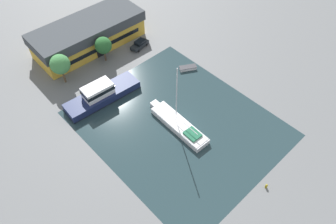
{
  "coord_description": "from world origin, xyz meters",
  "views": [
    {
      "loc": [
        -25.16,
        -24.31,
        43.17
      ],
      "look_at": [
        0.0,
        2.43,
        1.0
      ],
      "focal_mm": 35.0,
      "sensor_mm": 36.0,
      "label": 1
    }
  ],
  "objects_px": {
    "warehouse_building": "(88,34)",
    "quay_tree_near_building": "(103,45)",
    "parked_car": "(140,44)",
    "sailboat_moored": "(179,125)",
    "small_dinghy": "(188,68)",
    "quay_tree_by_water": "(60,64)",
    "motor_cruiser": "(101,94)"
  },
  "relations": [
    {
      "from": "warehouse_building",
      "to": "quay_tree_near_building",
      "type": "relative_size",
      "value": 4.28
    },
    {
      "from": "parked_car",
      "to": "sailboat_moored",
      "type": "bearing_deg",
      "value": 147.42
    },
    {
      "from": "quay_tree_near_building",
      "to": "small_dinghy",
      "type": "bearing_deg",
      "value": -52.27
    },
    {
      "from": "parked_car",
      "to": "small_dinghy",
      "type": "bearing_deg",
      "value": -177.27
    },
    {
      "from": "warehouse_building",
      "to": "quay_tree_by_water",
      "type": "relative_size",
      "value": 3.73
    },
    {
      "from": "warehouse_building",
      "to": "small_dinghy",
      "type": "bearing_deg",
      "value": -62.23
    },
    {
      "from": "quay_tree_by_water",
      "to": "parked_car",
      "type": "xyz_separation_m",
      "value": [
        17.09,
        -1.58,
        -3.57
      ]
    },
    {
      "from": "quay_tree_near_building",
      "to": "sailboat_moored",
      "type": "height_order",
      "value": "sailboat_moored"
    },
    {
      "from": "quay_tree_near_building",
      "to": "parked_car",
      "type": "height_order",
      "value": "quay_tree_near_building"
    },
    {
      "from": "sailboat_moored",
      "to": "parked_car",
      "type": "bearing_deg",
      "value": 68.33
    },
    {
      "from": "warehouse_building",
      "to": "sailboat_moored",
      "type": "relative_size",
      "value": 1.85
    },
    {
      "from": "parked_car",
      "to": "warehouse_building",
      "type": "bearing_deg",
      "value": 33.93
    },
    {
      "from": "motor_cruiser",
      "to": "small_dinghy",
      "type": "height_order",
      "value": "motor_cruiser"
    },
    {
      "from": "quay_tree_by_water",
      "to": "sailboat_moored",
      "type": "xyz_separation_m",
      "value": [
        8.0,
        -22.52,
        -3.76
      ]
    },
    {
      "from": "quay_tree_by_water",
      "to": "sailboat_moored",
      "type": "distance_m",
      "value": 24.2
    },
    {
      "from": "quay_tree_near_building",
      "to": "motor_cruiser",
      "type": "bearing_deg",
      "value": -129.71
    },
    {
      "from": "quay_tree_by_water",
      "to": "sailboat_moored",
      "type": "relative_size",
      "value": 0.49
    },
    {
      "from": "motor_cruiser",
      "to": "quay_tree_near_building",
      "type": "bearing_deg",
      "value": -35.8
    },
    {
      "from": "sailboat_moored",
      "to": "small_dinghy",
      "type": "height_order",
      "value": "sailboat_moored"
    },
    {
      "from": "motor_cruiser",
      "to": "small_dinghy",
      "type": "xyz_separation_m",
      "value": [
        17.15,
        -4.88,
        -0.98
      ]
    },
    {
      "from": "warehouse_building",
      "to": "motor_cruiser",
      "type": "height_order",
      "value": "warehouse_building"
    },
    {
      "from": "warehouse_building",
      "to": "quay_tree_by_water",
      "type": "xyz_separation_m",
      "value": [
        -9.92,
        -6.1,
        1.52
      ]
    },
    {
      "from": "quay_tree_near_building",
      "to": "motor_cruiser",
      "type": "distance_m",
      "value": 11.11
    },
    {
      "from": "sailboat_moored",
      "to": "motor_cruiser",
      "type": "relative_size",
      "value": 0.89
    },
    {
      "from": "small_dinghy",
      "to": "quay_tree_by_water",
      "type": "bearing_deg",
      "value": -94.65
    },
    {
      "from": "quay_tree_near_building",
      "to": "sailboat_moored",
      "type": "bearing_deg",
      "value": -93.39
    },
    {
      "from": "motor_cruiser",
      "to": "sailboat_moored",
      "type": "bearing_deg",
      "value": -154.39
    },
    {
      "from": "warehouse_building",
      "to": "sailboat_moored",
      "type": "xyz_separation_m",
      "value": [
        -1.92,
        -28.62,
        -2.24
      ]
    },
    {
      "from": "sailboat_moored",
      "to": "quay_tree_near_building",
      "type": "bearing_deg",
      "value": 88.4
    },
    {
      "from": "quay_tree_by_water",
      "to": "warehouse_building",
      "type": "bearing_deg",
      "value": 31.58
    },
    {
      "from": "quay_tree_by_water",
      "to": "small_dinghy",
      "type": "height_order",
      "value": "quay_tree_by_water"
    },
    {
      "from": "quay_tree_by_water",
      "to": "parked_car",
      "type": "height_order",
      "value": "quay_tree_by_water"
    }
  ]
}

